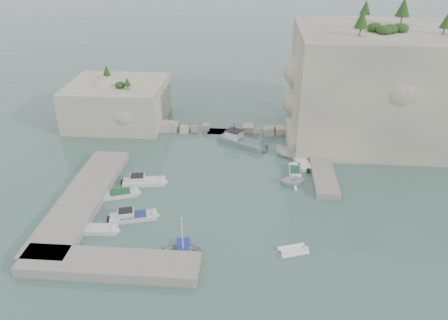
# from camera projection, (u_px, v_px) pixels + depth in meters

# --- Properties ---
(ground) EXTENTS (400.00, 400.00, 0.00)m
(ground) POSITION_uv_depth(u_px,v_px,m) (220.00, 204.00, 53.91)
(ground) COLOR #476B62
(ground) RESTS_ON ground
(cliff_east) EXTENTS (26.00, 22.00, 17.00)m
(cliff_east) POSITION_uv_depth(u_px,v_px,m) (378.00, 84.00, 68.68)
(cliff_east) COLOR beige
(cliff_east) RESTS_ON ground
(cliff_terrace) EXTENTS (8.00, 10.00, 2.50)m
(cliff_terrace) POSITION_uv_depth(u_px,v_px,m) (313.00, 137.00, 68.33)
(cliff_terrace) COLOR beige
(cliff_terrace) RESTS_ON ground
(outcrop_west) EXTENTS (16.00, 14.00, 7.00)m
(outcrop_west) POSITION_uv_depth(u_px,v_px,m) (118.00, 103.00, 75.74)
(outcrop_west) COLOR beige
(outcrop_west) RESTS_ON ground
(quay_west) EXTENTS (5.00, 24.00, 1.10)m
(quay_west) POSITION_uv_depth(u_px,v_px,m) (83.00, 199.00, 53.95)
(quay_west) COLOR #9E9689
(quay_west) RESTS_ON ground
(quay_south) EXTENTS (18.00, 4.00, 1.10)m
(quay_south) POSITION_uv_depth(u_px,v_px,m) (109.00, 264.00, 43.31)
(quay_south) COLOR #9E9689
(quay_south) RESTS_ON ground
(ledge_east) EXTENTS (3.00, 16.00, 0.80)m
(ledge_east) POSITION_uv_depth(u_px,v_px,m) (321.00, 167.00, 61.63)
(ledge_east) COLOR #9E9689
(ledge_east) RESTS_ON ground
(breakwater) EXTENTS (28.00, 3.00, 1.40)m
(breakwater) POSITION_uv_depth(u_px,v_px,m) (225.00, 128.00, 73.08)
(breakwater) COLOR beige
(breakwater) RESTS_ON ground
(motorboat_d) EXTENTS (6.25, 3.32, 1.40)m
(motorboat_d) POSITION_uv_depth(u_px,v_px,m) (134.00, 219.00, 51.13)
(motorboat_d) COLOR silver
(motorboat_d) RESTS_ON ground
(motorboat_c) EXTENTS (5.33, 3.42, 0.70)m
(motorboat_c) POSITION_uv_depth(u_px,v_px,m) (120.00, 196.00, 55.61)
(motorboat_c) COLOR silver
(motorboat_c) RESTS_ON ground
(motorboat_e) EXTENTS (4.23, 1.94, 0.70)m
(motorboat_e) POSITION_uv_depth(u_px,v_px,m) (101.00, 232.00, 48.95)
(motorboat_e) COLOR silver
(motorboat_e) RESTS_ON ground
(motorboat_b) EXTENTS (6.34, 2.98, 1.40)m
(motorboat_b) POSITION_uv_depth(u_px,v_px,m) (144.00, 184.00, 58.25)
(motorboat_b) COLOR silver
(motorboat_b) RESTS_ON ground
(rowboat) EXTENTS (4.55, 3.56, 0.86)m
(rowboat) POSITION_uv_depth(u_px,v_px,m) (183.00, 253.00, 45.72)
(rowboat) COLOR silver
(rowboat) RESTS_ON ground
(inflatable_dinghy) EXTENTS (3.61, 2.55, 0.44)m
(inflatable_dinghy) POSITION_uv_depth(u_px,v_px,m) (293.00, 252.00, 45.84)
(inflatable_dinghy) COLOR white
(inflatable_dinghy) RESTS_ON ground
(tender_east_a) EXTENTS (4.09, 3.69, 1.90)m
(tender_east_a) POSITION_uv_depth(u_px,v_px,m) (292.00, 185.00, 57.98)
(tender_east_a) COLOR white
(tender_east_a) RESTS_ON ground
(tender_east_b) EXTENTS (1.64, 4.63, 0.70)m
(tender_east_b) POSITION_uv_depth(u_px,v_px,m) (295.00, 173.00, 60.80)
(tender_east_b) COLOR white
(tender_east_b) RESTS_ON ground
(tender_east_c) EXTENTS (2.97, 5.53, 0.70)m
(tender_east_c) POSITION_uv_depth(u_px,v_px,m) (302.00, 164.00, 63.06)
(tender_east_c) COLOR white
(tender_east_c) RESTS_ON ground
(tender_east_d) EXTENTS (5.31, 3.30, 1.92)m
(tender_east_d) POSITION_uv_depth(u_px,v_px,m) (291.00, 157.00, 65.00)
(tender_east_d) COLOR white
(tender_east_d) RESTS_ON ground
(work_boat) EXTENTS (8.73, 6.65, 2.20)m
(work_boat) POSITION_uv_depth(u_px,v_px,m) (242.00, 145.00, 68.88)
(work_boat) COLOR slate
(work_boat) RESTS_ON ground
(rowboat_mast) EXTENTS (0.10, 0.10, 4.20)m
(rowboat_mast) POSITION_uv_depth(u_px,v_px,m) (182.00, 233.00, 44.55)
(rowboat_mast) COLOR white
(rowboat_mast) RESTS_ON rowboat
(vegetation) EXTENTS (53.48, 13.88, 13.40)m
(vegetation) POSITION_uv_depth(u_px,v_px,m) (351.00, 21.00, 65.90)
(vegetation) COLOR #1E4219
(vegetation) RESTS_ON ground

